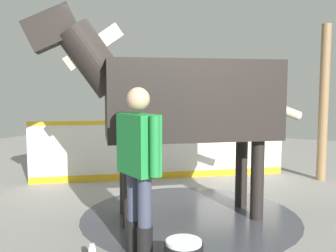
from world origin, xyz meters
The scene contains 6 objects.
ground_plane centered at (0.00, 0.00, -0.01)m, with size 16.00×16.00×0.02m, color gray.
wet_patch centered at (0.39, -0.19, 0.00)m, with size 2.72×2.72×0.00m, color #42444C.
barrier_wall centered at (-0.90, 1.39, 0.48)m, with size 3.55×2.93×1.04m.
roof_post_far centered at (1.59, 2.62, 1.34)m, with size 0.16×0.16×2.67m, color olive.
horse centered at (0.30, -0.26, 1.46)m, with size 2.75×2.34×2.54m.
handler centered at (0.45, -1.44, 0.92)m, with size 0.59×0.41×1.61m.
Camera 1 is at (2.37, -4.39, 1.60)m, focal length 40.73 mm.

